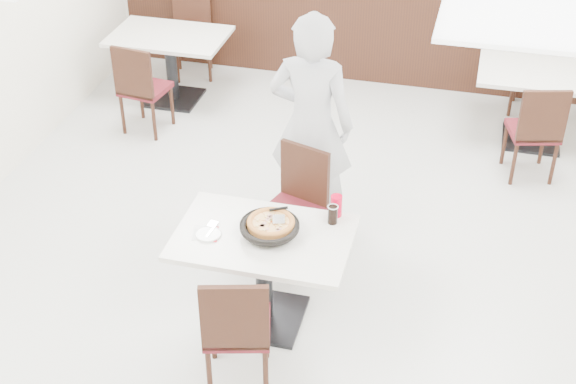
% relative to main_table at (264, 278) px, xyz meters
% --- Properties ---
extents(floor, '(7.00, 7.00, 0.00)m').
position_rel_main_table_xyz_m(floor, '(0.16, 0.58, -0.38)').
color(floor, '#B2B2AD').
rests_on(floor, ground).
extents(wainscot_back, '(5.90, 0.03, 1.10)m').
position_rel_main_table_xyz_m(wainscot_back, '(0.16, 4.06, 0.18)').
color(wainscot_back, black).
rests_on(wainscot_back, floor).
extents(main_table, '(1.27, 0.92, 0.75)m').
position_rel_main_table_xyz_m(main_table, '(0.00, 0.00, 0.00)').
color(main_table, silver).
rests_on(main_table, floor).
extents(chair_near, '(0.51, 0.51, 0.95)m').
position_rel_main_table_xyz_m(chair_near, '(-0.01, -0.60, 0.10)').
color(chair_near, black).
rests_on(chair_near, floor).
extents(chair_far, '(0.53, 0.53, 0.95)m').
position_rel_main_table_xyz_m(chair_far, '(0.02, 0.71, 0.10)').
color(chair_far, black).
rests_on(chair_far, floor).
extents(trivet, '(0.14, 0.14, 0.04)m').
position_rel_main_table_xyz_m(trivet, '(0.08, 0.06, 0.39)').
color(trivet, black).
rests_on(trivet, main_table).
extents(pizza_pan, '(0.41, 0.41, 0.01)m').
position_rel_main_table_xyz_m(pizza_pan, '(0.04, 0.02, 0.42)').
color(pizza_pan, black).
rests_on(pizza_pan, trivet).
extents(pizza, '(0.36, 0.36, 0.02)m').
position_rel_main_table_xyz_m(pizza, '(0.04, 0.06, 0.44)').
color(pizza, '#BA7432').
rests_on(pizza, pizza_pan).
extents(pizza_server, '(0.11, 0.12, 0.00)m').
position_rel_main_table_xyz_m(pizza_server, '(0.09, 0.09, 0.47)').
color(pizza_server, white).
rests_on(pizza_server, pizza).
extents(napkin, '(0.21, 0.21, 0.00)m').
position_rel_main_table_xyz_m(napkin, '(-0.39, -0.07, 0.38)').
color(napkin, white).
rests_on(napkin, main_table).
extents(side_plate, '(0.19, 0.19, 0.01)m').
position_rel_main_table_xyz_m(side_plate, '(-0.36, -0.09, 0.38)').
color(side_plate, white).
rests_on(side_plate, napkin).
extents(fork, '(0.03, 0.15, 0.00)m').
position_rel_main_table_xyz_m(fork, '(-0.35, -0.06, 0.39)').
color(fork, white).
rests_on(fork, side_plate).
extents(cola_glass, '(0.07, 0.07, 0.13)m').
position_rel_main_table_xyz_m(cola_glass, '(0.43, 0.26, 0.44)').
color(cola_glass, black).
rests_on(cola_glass, main_table).
extents(red_cup, '(0.09, 0.09, 0.16)m').
position_rel_main_table_xyz_m(red_cup, '(0.43, 0.36, 0.45)').
color(red_cup, '#C30121').
rests_on(red_cup, main_table).
extents(diner_person, '(0.70, 0.47, 1.88)m').
position_rel_main_table_xyz_m(diner_person, '(0.04, 1.25, 0.56)').
color(diner_person, silver).
rests_on(diner_person, floor).
extents(bg_table_left, '(1.22, 0.84, 0.75)m').
position_rel_main_table_xyz_m(bg_table_left, '(-1.90, 3.10, 0.00)').
color(bg_table_left, silver).
rests_on(bg_table_left, floor).
extents(bg_chair_left_near, '(0.47, 0.47, 0.95)m').
position_rel_main_table_xyz_m(bg_chair_left_near, '(-1.91, 2.42, 0.10)').
color(bg_chair_left_near, black).
rests_on(bg_chair_left_near, floor).
extents(bg_chair_left_far, '(0.53, 0.53, 0.95)m').
position_rel_main_table_xyz_m(bg_chair_left_far, '(-1.88, 3.72, 0.10)').
color(bg_chair_left_far, black).
rests_on(bg_chair_left_far, floor).
extents(bg_table_right, '(1.28, 0.92, 0.75)m').
position_rel_main_table_xyz_m(bg_table_right, '(1.87, 3.13, 0.00)').
color(bg_table_right, silver).
rests_on(bg_table_right, floor).
extents(bg_chair_right_near, '(0.51, 0.51, 0.95)m').
position_rel_main_table_xyz_m(bg_chair_right_near, '(1.82, 2.49, 0.10)').
color(bg_chair_right_near, black).
rests_on(bg_chair_right_near, floor).
extents(bg_chair_right_far, '(0.47, 0.47, 0.95)m').
position_rel_main_table_xyz_m(bg_chair_right_far, '(1.84, 3.77, 0.10)').
color(bg_chair_right_far, black).
rests_on(bg_chair_right_far, floor).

